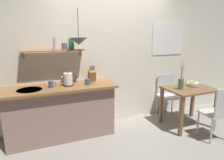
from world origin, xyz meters
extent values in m
plane|color=gray|center=(0.00, 0.00, 0.00)|extent=(14.00, 14.00, 0.00)
cube|color=silver|center=(0.20, 0.65, 1.35)|extent=(6.80, 0.10, 2.70)
cube|color=white|center=(1.31, 0.59, 1.63)|extent=(0.76, 0.01, 0.65)
cube|color=silver|center=(1.31, 0.60, 1.63)|extent=(0.70, 0.01, 0.59)
cube|color=gray|center=(-1.00, 0.32, 0.44)|extent=(1.74, 0.52, 0.87)
cube|color=brown|center=(-1.00, 0.30, 0.89)|extent=(1.83, 0.63, 0.04)
cylinder|color=#B7BABF|center=(-1.46, 0.28, 0.91)|extent=(0.38, 0.38, 0.01)
cube|color=#9E6B3D|center=(-1.05, 0.49, 1.48)|extent=(1.03, 0.18, 0.02)
cube|color=#99754C|center=(-1.51, 0.57, 1.42)|extent=(0.02, 0.06, 0.12)
cube|color=#99754C|center=(-0.58, 0.57, 1.42)|extent=(0.02, 0.06, 0.12)
cylinder|color=beige|center=(-1.01, 0.49, 1.59)|extent=(0.07, 0.07, 0.18)
cylinder|color=silver|center=(-1.01, 0.49, 1.68)|extent=(0.07, 0.07, 0.01)
cylinder|color=#7F5689|center=(-0.86, 0.49, 1.54)|extent=(0.09, 0.09, 0.10)
cylinder|color=silver|center=(-0.86, 0.49, 1.60)|extent=(0.10, 0.10, 0.01)
cylinder|color=#388E56|center=(-0.74, 0.49, 1.58)|extent=(0.09, 0.09, 0.18)
cylinder|color=silver|center=(-0.74, 0.49, 1.67)|extent=(0.10, 0.10, 0.01)
cube|color=brown|center=(1.31, -0.14, 0.74)|extent=(0.90, 0.68, 0.03)
cube|color=brown|center=(0.91, -0.43, 0.36)|extent=(0.06, 0.06, 0.73)
cube|color=brown|center=(1.71, -0.43, 0.36)|extent=(0.06, 0.06, 0.73)
cube|color=brown|center=(0.91, 0.15, 0.36)|extent=(0.06, 0.06, 0.73)
cube|color=brown|center=(1.71, 0.15, 0.36)|extent=(0.06, 0.06, 0.73)
cube|color=silver|center=(1.39, -0.69, 0.45)|extent=(0.47, 0.43, 0.03)
cylinder|color=silver|center=(1.59, -0.55, 0.22)|extent=(0.03, 0.03, 0.44)
cylinder|color=silver|center=(1.23, -0.51, 0.22)|extent=(0.03, 0.03, 0.44)
cylinder|color=silver|center=(1.19, -0.83, 0.22)|extent=(0.03, 0.03, 0.44)
cube|color=silver|center=(1.24, 0.34, 0.45)|extent=(0.50, 0.48, 0.03)
cube|color=silver|center=(1.27, 0.52, 0.68)|extent=(0.37, 0.10, 0.43)
cylinder|color=silver|center=(1.02, 0.21, 0.22)|extent=(0.03, 0.03, 0.44)
cylinder|color=silver|center=(1.38, 0.14, 0.22)|extent=(0.03, 0.03, 0.44)
cylinder|color=silver|center=(1.09, 0.54, 0.22)|extent=(0.03, 0.03, 0.44)
cylinder|color=silver|center=(1.45, 0.47, 0.22)|extent=(0.03, 0.03, 0.44)
cylinder|color=silver|center=(1.47, -0.06, 0.76)|extent=(0.10, 0.10, 0.01)
cylinder|color=silver|center=(1.47, -0.06, 0.80)|extent=(0.21, 0.21, 0.06)
ellipsoid|color=yellow|center=(1.44, -0.06, 0.85)|extent=(0.13, 0.11, 0.04)
sphere|color=#8EA84C|center=(1.47, -0.07, 0.85)|extent=(0.06, 0.06, 0.06)
cylinder|color=#567056|center=(1.10, -0.15, 0.86)|extent=(0.10, 0.10, 0.20)
cylinder|color=brown|center=(1.09, -0.15, 1.08)|extent=(0.05, 0.02, 0.25)
cylinder|color=brown|center=(1.10, -0.15, 1.13)|extent=(0.01, 0.03, 0.34)
cylinder|color=brown|center=(1.11, -0.15, 1.08)|extent=(0.06, 0.02, 0.25)
cylinder|color=black|center=(-0.86, 0.30, 0.92)|extent=(0.17, 0.17, 0.02)
cylinder|color=white|center=(-0.86, 0.30, 1.03)|extent=(0.15, 0.15, 0.19)
sphere|color=black|center=(-0.86, 0.30, 1.14)|extent=(0.02, 0.02, 0.02)
cone|color=white|center=(-0.95, 0.30, 1.07)|extent=(0.04, 0.04, 0.04)
torus|color=black|center=(-0.78, 0.30, 1.04)|extent=(0.12, 0.02, 0.12)
cube|color=#9E6B3D|center=(-0.41, 0.45, 1.02)|extent=(0.12, 0.18, 0.21)
cylinder|color=black|center=(-0.45, 0.41, 1.16)|extent=(0.02, 0.04, 0.08)
cylinder|color=black|center=(-0.41, 0.41, 1.16)|extent=(0.02, 0.04, 0.08)
cylinder|color=black|center=(-0.38, 0.41, 1.16)|extent=(0.02, 0.04, 0.08)
cylinder|color=#3D5B89|center=(-1.14, 0.28, 0.97)|extent=(0.08, 0.08, 0.11)
torus|color=#3D5B89|center=(-1.10, 0.28, 0.97)|extent=(0.07, 0.01, 0.07)
cylinder|color=#3D5B89|center=(-0.55, 0.24, 0.96)|extent=(0.09, 0.09, 0.10)
torus|color=#3D5B89|center=(-0.50, 0.24, 0.97)|extent=(0.07, 0.01, 0.07)
cylinder|color=black|center=(-0.67, 0.28, 1.92)|extent=(0.01, 0.01, 0.44)
cone|color=#4C5156|center=(-0.67, 0.28, 1.64)|extent=(0.29, 0.29, 0.12)
sphere|color=white|center=(-0.67, 0.28, 1.60)|extent=(0.04, 0.04, 0.04)
camera|label=1|loc=(-1.39, -2.95, 1.79)|focal=32.10mm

